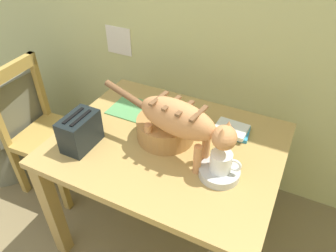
{
  "coord_description": "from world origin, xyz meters",
  "views": [
    {
      "loc": [
        0.62,
        0.38,
        1.78
      ],
      "look_at": [
        0.09,
        1.47,
        0.85
      ],
      "focal_mm": 33.57,
      "sensor_mm": 36.0,
      "label": 1
    }
  ],
  "objects": [
    {
      "name": "saucer_bowl",
      "position": [
        0.39,
        1.36,
        0.77
      ],
      "size": [
        0.18,
        0.18,
        0.04
      ],
      "primitive_type": "cylinder",
      "color": "#B8B9B5",
      "rests_on": "dining_table"
    },
    {
      "name": "wall_rear",
      "position": [
        0.0,
        2.19,
        1.25
      ],
      "size": [
        4.35,
        0.11,
        2.5
      ],
      "color": "#D0CF83",
      "rests_on": "ground_plane"
    },
    {
      "name": "toaster",
      "position": [
        -0.28,
        1.26,
        0.84
      ],
      "size": [
        0.12,
        0.2,
        0.18
      ],
      "color": "black",
      "rests_on": "dining_table"
    },
    {
      "name": "cat",
      "position": [
        0.19,
        1.39,
        0.97
      ],
      "size": [
        0.69,
        0.19,
        0.31
      ],
      "rotation": [
        0.0,
        0.0,
        -1.72
      ],
      "color": "tan",
      "rests_on": "dining_table"
    },
    {
      "name": "wooden_chair_near",
      "position": [
        -0.86,
        1.5,
        0.45
      ],
      "size": [
        0.44,
        0.44,
        0.92
      ],
      "rotation": [
        0.0,
        0.0,
        -1.52
      ],
      "color": "#B49044",
      "rests_on": "ground_plane"
    },
    {
      "name": "book_stack",
      "position": [
        0.35,
        1.67,
        0.77
      ],
      "size": [
        0.18,
        0.15,
        0.04
      ],
      "color": "#308CC2",
      "rests_on": "dining_table"
    },
    {
      "name": "coffee_mug",
      "position": [
        0.4,
        1.36,
        0.84
      ],
      "size": [
        0.14,
        0.1,
        0.09
      ],
      "color": "white",
      "rests_on": "saucer_bowl"
    },
    {
      "name": "wicker_basket",
      "position": [
        0.06,
        1.49,
        0.81
      ],
      "size": [
        0.29,
        0.29,
        0.11
      ],
      "color": "#AA7840",
      "rests_on": "dining_table"
    },
    {
      "name": "wicker_armchair",
      "position": [
        -1.33,
        1.48,
        0.27
      ],
      "size": [
        0.61,
        0.61,
        0.78
      ],
      "rotation": [
        0.0,
        0.0,
        1.55
      ],
      "color": "#6C6B56",
      "rests_on": "ground_plane"
    },
    {
      "name": "magazine",
      "position": [
        -0.22,
        1.63,
        0.76
      ],
      "size": [
        0.25,
        0.21,
        0.01
      ],
      "primitive_type": "cube",
      "rotation": [
        0.0,
        0.0,
        0.01
      ],
      "color": "#599C5A",
      "rests_on": "dining_table"
    },
    {
      "name": "dining_table",
      "position": [
        0.09,
        1.47,
        0.66
      ],
      "size": [
        1.12,
        0.89,
        0.75
      ],
      "color": "#B08C4B",
      "rests_on": "ground_plane"
    }
  ]
}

